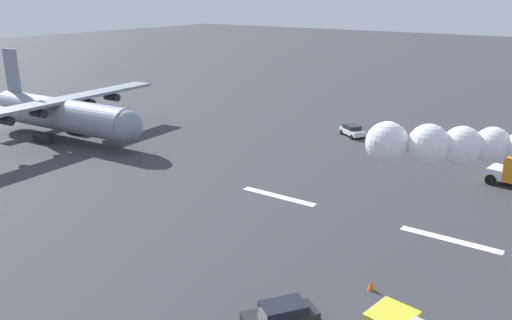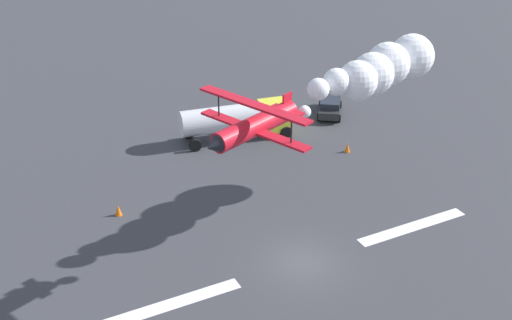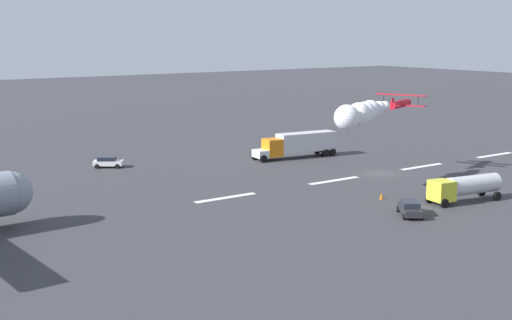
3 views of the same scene
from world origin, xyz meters
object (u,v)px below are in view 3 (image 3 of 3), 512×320
followme_car_yellow (108,162)px  traffic_cone_far (381,196)px  airport_staff_sedan (410,208)px  traffic_cone_near (480,176)px  semi_truck_orange (298,144)px  stunt_biplane_red (364,113)px  fuel_tanker_truck (464,187)px

followme_car_yellow → traffic_cone_far: followme_car_yellow is taller
airport_staff_sedan → traffic_cone_far: airport_staff_sedan is taller
traffic_cone_near → traffic_cone_far: bearing=2.4°
followme_car_yellow → traffic_cone_far: 39.56m
traffic_cone_near → traffic_cone_far: 18.49m
semi_truck_orange → traffic_cone_far: 27.77m
stunt_biplane_red → traffic_cone_far: 11.02m
semi_truck_orange → traffic_cone_far: (8.75, 26.30, -1.73)m
fuel_tanker_truck → airport_staff_sedan: (9.34, 0.68, -0.93)m
followme_car_yellow → traffic_cone_near: bearing=136.4°
stunt_biplane_red → traffic_cone_near: 18.67m
semi_truck_orange → airport_staff_sedan: semi_truck_orange is taller
airport_staff_sedan → stunt_biplane_red: bearing=-113.4°
stunt_biplane_red → traffic_cone_far: (2.84, 6.17, -8.68)m
semi_truck_orange → stunt_biplane_red: bearing=73.6°
semi_truck_orange → fuel_tanker_truck: size_ratio=1.47×
stunt_biplane_red → traffic_cone_far: bearing=65.3°
semi_truck_orange → airport_staff_sedan: 35.08m
stunt_biplane_red → traffic_cone_far: stunt_biplane_red is taller
stunt_biplane_red → fuel_tanker_truck: bearing=106.9°
stunt_biplane_red → traffic_cone_near: stunt_biplane_red is taller
semi_truck_orange → traffic_cone_far: bearing=71.6°
fuel_tanker_truck → followme_car_yellow: fuel_tanker_truck is taller
airport_staff_sedan → traffic_cone_near: airport_staff_sedan is taller
stunt_biplane_red → followme_car_yellow: stunt_biplane_red is taller
semi_truck_orange → fuel_tanker_truck: semi_truck_orange is taller
followme_car_yellow → airport_staff_sedan: same height
semi_truck_orange → airport_staff_sedan: (11.52, 33.11, -1.30)m
airport_staff_sedan → traffic_cone_far: (-2.77, -6.81, -0.44)m
stunt_biplane_red → fuel_tanker_truck: (-3.73, 12.30, -7.32)m
airport_staff_sedan → traffic_cone_far: bearing=-112.2°
stunt_biplane_red → semi_truck_orange: stunt_biplane_red is taller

